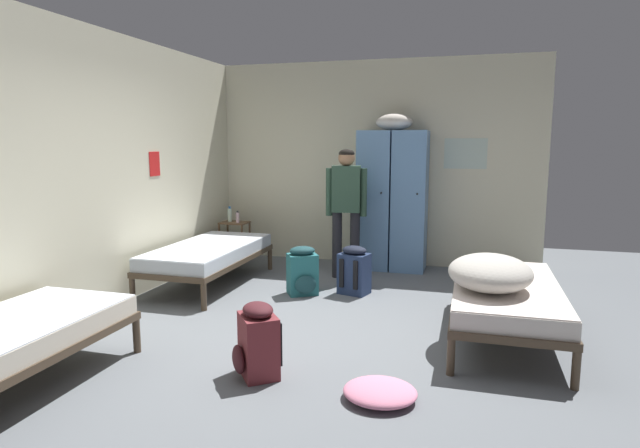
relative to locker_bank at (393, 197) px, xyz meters
name	(u,v)px	position (x,y,z in m)	size (l,w,h in m)	color
ground_plane	(311,333)	(-0.32, -2.69, -0.97)	(9.50, 9.50, 0.00)	slate
room_backdrop	(239,168)	(-1.59, -1.39, 0.43)	(4.54, 6.00, 2.81)	beige
locker_bank	(393,197)	(0.00, 0.00, 0.00)	(0.90, 0.55, 2.07)	#5B84B2
shelf_unit	(235,237)	(-2.23, -0.18, -0.62)	(0.38, 0.30, 0.57)	brown
bed_right	(506,295)	(1.34, -2.31, -0.59)	(0.90, 1.90, 0.49)	#473828
bed_left_rear	(209,254)	(-1.98, -1.44, -0.59)	(0.90, 1.90, 0.49)	#473828
bedding_heap	(490,272)	(1.19, -2.54, -0.34)	(0.68, 0.84, 0.28)	#B7B2A8
person_traveler	(346,201)	(-0.48, -0.65, 0.01)	(0.51, 0.25, 1.62)	black
water_bottle	(230,215)	(-2.31, -0.16, -0.30)	(0.06, 0.06, 0.22)	silver
lotion_bottle	(238,217)	(-2.16, -0.22, -0.32)	(0.05, 0.05, 0.17)	beige
backpack_teal	(303,272)	(-0.77, -1.53, -0.71)	(0.40, 0.41, 0.55)	#23666B
backpack_navy	(355,271)	(-0.22, -1.33, -0.71)	(0.37, 0.39, 0.55)	navy
backpack_maroon	(257,342)	(-0.44, -3.63, -0.71)	(0.42, 0.41, 0.55)	maroon
clothes_pile_pink	(380,392)	(0.48, -3.75, -0.92)	(0.50, 0.45, 0.11)	pink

